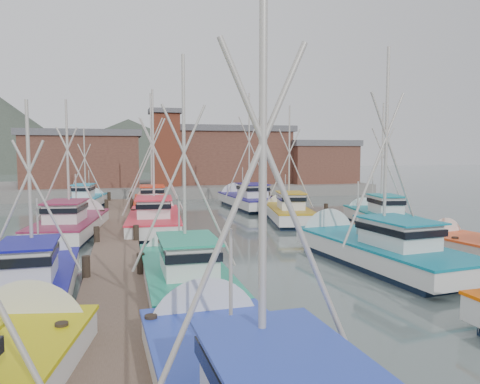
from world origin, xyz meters
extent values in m
plane|color=#516160|center=(0.00, 0.00, 0.00)|extent=(260.00, 260.00, 0.00)
cube|color=brown|center=(-7.00, 4.00, 0.20)|extent=(2.20, 46.00, 0.40)
cylinder|color=black|center=(-8.00, -9.00, 0.45)|extent=(0.30, 0.30, 1.50)
cylinder|color=black|center=(-8.00, -2.00, 0.45)|extent=(0.30, 0.30, 1.50)
cylinder|color=black|center=(-8.00, 5.00, 0.45)|extent=(0.30, 0.30, 1.50)
cylinder|color=black|center=(-8.00, 12.00, 0.45)|extent=(0.30, 0.30, 1.50)
cylinder|color=black|center=(-8.00, 19.00, 0.45)|extent=(0.30, 0.30, 1.50)
cylinder|color=black|center=(-8.00, 26.00, 0.45)|extent=(0.30, 0.30, 1.50)
cylinder|color=black|center=(-6.00, -9.00, 0.45)|extent=(0.30, 0.30, 1.50)
cylinder|color=black|center=(-6.00, -2.00, 0.45)|extent=(0.30, 0.30, 1.50)
cylinder|color=black|center=(-6.00, 5.00, 0.45)|extent=(0.30, 0.30, 1.50)
cylinder|color=black|center=(-6.00, 12.00, 0.45)|extent=(0.30, 0.30, 1.50)
cylinder|color=black|center=(-6.00, 19.00, 0.45)|extent=(0.30, 0.30, 1.50)
cylinder|color=black|center=(-6.00, 26.00, 0.45)|extent=(0.30, 0.30, 1.50)
cube|color=brown|center=(7.00, 4.00, 0.20)|extent=(2.20, 46.00, 0.40)
cylinder|color=black|center=(6.00, -2.00, 0.45)|extent=(0.30, 0.30, 1.50)
cylinder|color=black|center=(6.00, 5.00, 0.45)|extent=(0.30, 0.30, 1.50)
cylinder|color=black|center=(6.00, 12.00, 0.45)|extent=(0.30, 0.30, 1.50)
cylinder|color=black|center=(6.00, 19.00, 0.45)|extent=(0.30, 0.30, 1.50)
cylinder|color=black|center=(6.00, 26.00, 0.45)|extent=(0.30, 0.30, 1.50)
cylinder|color=black|center=(8.00, -2.00, 0.45)|extent=(0.30, 0.30, 1.50)
cylinder|color=black|center=(8.00, 5.00, 0.45)|extent=(0.30, 0.30, 1.50)
cylinder|color=black|center=(8.00, 12.00, 0.45)|extent=(0.30, 0.30, 1.50)
cylinder|color=black|center=(8.00, 19.00, 0.45)|extent=(0.30, 0.30, 1.50)
cylinder|color=black|center=(8.00, 26.00, 0.45)|extent=(0.30, 0.30, 1.50)
cube|color=gray|center=(0.00, 37.00, 0.60)|extent=(44.00, 16.00, 1.20)
cube|color=brown|center=(-11.00, 35.00, 3.95)|extent=(12.00, 8.00, 5.50)
cube|color=slate|center=(-11.00, 35.00, 7.05)|extent=(12.72, 8.48, 0.70)
cube|color=brown|center=(6.00, 37.00, 4.30)|extent=(14.00, 9.00, 6.20)
cube|color=slate|center=(6.00, 37.00, 7.75)|extent=(14.84, 9.54, 0.70)
cube|color=brown|center=(17.00, 34.00, 3.45)|extent=(8.00, 6.00, 4.50)
cube|color=slate|center=(17.00, 34.00, 6.05)|extent=(8.48, 6.36, 0.70)
cube|color=#602A1B|center=(-2.00, 33.00, 5.20)|extent=(3.00, 3.00, 8.00)
cube|color=slate|center=(-2.00, 33.00, 9.45)|extent=(3.60, 3.60, 0.50)
cone|color=#485244|center=(-5.00, 130.00, 0.00)|extent=(140.00, 140.00, 30.00)
cone|color=#485244|center=(35.00, 120.00, 0.00)|extent=(90.00, 90.00, 24.00)
cone|color=silver|center=(-4.71, -8.29, 0.55)|extent=(2.92, 1.25, 2.86)
cube|color=black|center=(-4.40, -13.96, 1.88)|extent=(2.13, 3.13, 0.28)
cube|color=blue|center=(-4.40, -13.96, 2.24)|extent=(2.26, 3.32, 0.07)
cylinder|color=#BBB4AB|center=(-4.45, -13.04, 4.78)|extent=(0.13, 0.13, 7.36)
cylinder|color=#BBB4AB|center=(-5.04, -13.08, 3.91)|extent=(2.63, 0.24, 5.75)
cylinder|color=#BBB4AB|center=(-3.87, -13.01, 3.91)|extent=(2.63, 0.24, 5.75)
cylinder|color=#BBB4AB|center=(-4.55, -11.21, 2.30)|extent=(0.08, 0.08, 2.56)
cone|color=silver|center=(-8.76, -7.44, 0.55)|extent=(3.01, 1.60, 2.85)
cube|color=#0F1E35|center=(-4.57, -4.03, 0.05)|extent=(2.37, 7.19, 0.70)
cube|color=silver|center=(-4.57, -4.03, 0.70)|extent=(2.70, 8.17, 0.80)
cube|color=#1E9E78|center=(-4.57, -4.03, 1.08)|extent=(2.78, 8.25, 0.10)
cone|color=silver|center=(-4.59, 0.05, 0.55)|extent=(2.55, 1.11, 2.55)
cube|color=silver|center=(-4.57, -5.01, 1.65)|extent=(1.66, 2.46, 1.10)
cube|color=black|center=(-4.57, -5.01, 1.88)|extent=(1.77, 2.70, 0.28)
cube|color=#1E9E78|center=(-4.57, -5.01, 2.24)|extent=(1.87, 2.86, 0.07)
cylinder|color=#BBB4AB|center=(-4.57, -4.19, 4.70)|extent=(0.11, 0.11, 7.19)
cylinder|color=#BBB4AB|center=(-5.09, -4.20, 3.85)|extent=(2.57, 0.10, 5.62)
cylinder|color=#BBB4AB|center=(-4.05, -4.19, 3.85)|extent=(2.57, 0.10, 5.62)
cylinder|color=#BBB4AB|center=(-4.58, -2.56, 2.30)|extent=(0.07, 0.07, 2.28)
cube|color=#0F1E35|center=(4.39, -1.73, 0.05)|extent=(3.83, 8.87, 0.70)
cube|color=silver|center=(4.39, -1.73, 0.70)|extent=(4.35, 10.08, 0.80)
cube|color=#0B7891|center=(4.39, -1.73, 1.08)|extent=(4.45, 10.19, 0.10)
cone|color=silver|center=(3.80, 3.12, 0.55)|extent=(3.16, 1.46, 3.05)
cube|color=silver|center=(4.53, -2.90, 1.65)|extent=(2.31, 3.15, 1.10)
cube|color=black|center=(4.53, -2.90, 1.88)|extent=(2.48, 3.46, 0.28)
cube|color=#0B7891|center=(4.53, -2.90, 2.24)|extent=(2.63, 3.66, 0.07)
cylinder|color=#BBB4AB|center=(4.42, -1.93, 5.30)|extent=(0.15, 0.15, 8.39)
cylinder|color=#BBB4AB|center=(3.80, -2.00, 4.31)|extent=(2.99, 0.47, 6.56)
cylinder|color=#BBB4AB|center=(5.04, -1.85, 4.31)|extent=(2.99, 0.47, 6.56)
cylinder|color=#BBB4AB|center=(4.18, 0.01, 2.30)|extent=(0.09, 0.09, 2.73)
cube|color=#0F1E35|center=(-9.53, -3.61, 0.05)|extent=(2.38, 6.64, 0.70)
cube|color=silver|center=(-9.53, -3.61, 0.70)|extent=(2.71, 7.55, 0.80)
cube|color=#10108E|center=(-9.53, -3.61, 1.08)|extent=(2.78, 7.63, 0.10)
cone|color=silver|center=(-9.67, 0.12, 0.55)|extent=(2.37, 1.19, 2.33)
cube|color=silver|center=(-9.49, -4.50, 1.65)|extent=(1.59, 2.29, 1.10)
cube|color=black|center=(-9.49, -4.50, 1.88)|extent=(1.69, 2.52, 0.28)
cube|color=#10108E|center=(-9.49, -4.50, 2.24)|extent=(1.80, 2.67, 0.07)
cylinder|color=#BBB4AB|center=(-9.52, -3.76, 3.91)|extent=(0.12, 0.12, 5.63)
cylinder|color=#BBB4AB|center=(-10.03, -3.78, 3.25)|extent=(2.02, 0.16, 4.40)
cylinder|color=#BBB4AB|center=(-9.01, -3.74, 3.25)|extent=(2.02, 0.16, 4.40)
cylinder|color=#BBB4AB|center=(-9.58, -2.26, 2.30)|extent=(0.07, 0.07, 2.24)
cone|color=silver|center=(8.59, 0.13, 0.55)|extent=(2.72, 1.56, 2.56)
cube|color=#0F1E35|center=(-4.75, 9.90, 0.05)|extent=(3.31, 8.50, 0.70)
cube|color=silver|center=(-4.75, 9.90, 0.70)|extent=(3.76, 9.66, 0.80)
cube|color=red|center=(-4.75, 9.90, 1.08)|extent=(3.86, 9.76, 0.10)
cone|color=silver|center=(-4.40, 14.61, 0.55)|extent=(3.03, 1.31, 2.96)
cube|color=silver|center=(-4.83, 8.76, 1.65)|extent=(2.11, 2.97, 1.10)
cube|color=black|center=(-4.83, 8.76, 1.88)|extent=(2.25, 3.26, 0.28)
cube|color=red|center=(-4.83, 8.76, 2.24)|extent=(2.39, 3.46, 0.07)
cylinder|color=#BBB4AB|center=(-4.76, 9.71, 5.00)|extent=(0.14, 0.14, 7.81)
cylinder|color=#BBB4AB|center=(-5.36, 9.75, 4.09)|extent=(2.79, 0.30, 6.10)
cylinder|color=#BBB4AB|center=(-4.16, 9.66, 4.09)|extent=(2.79, 0.30, 6.10)
cylinder|color=#BBB4AB|center=(-4.62, 11.59, 2.30)|extent=(0.08, 0.08, 2.64)
cube|color=#0F1E35|center=(4.75, 11.22, 0.05)|extent=(3.36, 7.10, 0.70)
cube|color=silver|center=(4.75, 11.22, 0.70)|extent=(3.82, 8.07, 0.80)
cube|color=#BC8F16|center=(4.75, 11.22, 1.08)|extent=(3.91, 8.16, 0.10)
cone|color=silver|center=(5.42, 15.04, 0.55)|extent=(2.58, 1.50, 2.42)
cube|color=silver|center=(4.59, 10.30, 1.65)|extent=(1.94, 2.56, 1.10)
cube|color=black|center=(4.59, 10.30, 1.88)|extent=(2.08, 2.81, 0.28)
cube|color=#BC8F16|center=(4.59, 10.30, 2.24)|extent=(2.21, 2.98, 0.07)
cylinder|color=#BBB4AB|center=(4.73, 11.06, 4.68)|extent=(0.13, 0.13, 7.17)
cylinder|color=#BBB4AB|center=(4.24, 11.15, 3.84)|extent=(2.53, 0.52, 5.60)
cylinder|color=#BBB4AB|center=(5.21, 10.98, 3.84)|extent=(2.53, 0.52, 5.60)
cylinder|color=#BBB4AB|center=(4.99, 12.59, 2.30)|extent=(0.07, 0.07, 2.16)
cube|color=#0F1E35|center=(-9.70, 9.01, 0.05)|extent=(3.59, 8.29, 0.70)
cube|color=silver|center=(-9.70, 9.01, 0.70)|extent=(4.08, 9.42, 0.80)
cube|color=maroon|center=(-9.70, 9.01, 1.08)|extent=(4.18, 9.52, 0.10)
cone|color=silver|center=(-9.13, 13.53, 0.55)|extent=(2.96, 1.45, 2.84)
cube|color=silver|center=(-9.84, 7.92, 1.65)|extent=(2.16, 2.94, 1.10)
cube|color=black|center=(-9.84, 7.92, 1.88)|extent=(2.32, 3.23, 0.28)
cube|color=maroon|center=(-9.84, 7.92, 2.24)|extent=(2.46, 3.43, 0.07)
cylinder|color=#BBB4AB|center=(-9.72, 8.82, 4.58)|extent=(0.15, 0.15, 6.95)
cylinder|color=#BBB4AB|center=(-10.34, 8.90, 3.76)|extent=(2.49, 0.41, 5.44)
cylinder|color=#BBB4AB|center=(-9.10, 8.75, 3.76)|extent=(2.49, 0.41, 5.44)
cylinder|color=#BBB4AB|center=(-9.49, 10.63, 2.30)|extent=(0.09, 0.09, 2.74)
cube|color=#0F1E35|center=(9.90, 7.65, 0.05)|extent=(3.03, 6.79, 0.70)
cube|color=silver|center=(9.90, 7.65, 0.70)|extent=(3.44, 7.71, 0.80)
cube|color=#0B7C86|center=(9.90, 7.65, 1.08)|extent=(3.52, 7.80, 0.10)
cone|color=silver|center=(10.40, 11.34, 0.55)|extent=(2.48, 1.41, 2.35)
cube|color=silver|center=(9.78, 6.77, 1.65)|extent=(1.81, 2.42, 1.10)
cube|color=black|center=(9.78, 6.77, 1.88)|extent=(1.94, 2.65, 0.28)
cube|color=#0B7C86|center=(9.78, 6.77, 2.24)|extent=(2.05, 2.82, 0.07)
cylinder|color=#BBB4AB|center=(9.88, 7.51, 4.66)|extent=(0.12, 0.12, 7.12)
cylinder|color=#BBB4AB|center=(9.39, 7.57, 3.82)|extent=(2.52, 0.42, 5.56)
cylinder|color=#BBB4AB|center=(10.38, 7.44, 3.82)|extent=(2.52, 0.42, 5.56)
cylinder|color=#BBB4AB|center=(10.08, 8.98, 2.30)|extent=(0.07, 0.07, 2.18)
cube|color=#0F1E35|center=(-4.32, 19.81, 0.05)|extent=(2.77, 7.74, 0.70)
cube|color=silver|center=(-4.32, 19.81, 0.70)|extent=(3.15, 8.80, 0.80)
cube|color=red|center=(-4.32, 19.81, 1.08)|extent=(3.23, 8.89, 0.10)
cone|color=silver|center=(-4.17, 24.16, 0.55)|extent=(2.76, 1.20, 2.72)
cube|color=silver|center=(-4.36, 18.77, 1.65)|extent=(1.85, 2.67, 1.10)
cube|color=black|center=(-4.36, 18.77, 1.88)|extent=(1.97, 2.94, 0.28)
cube|color=red|center=(-4.36, 18.77, 2.24)|extent=(2.09, 3.12, 0.07)
cylinder|color=#BBB4AB|center=(-4.33, 19.64, 5.47)|extent=(0.13, 0.13, 8.75)
cylinder|color=#BBB4AB|center=(-4.89, 19.66, 4.45)|extent=(3.11, 0.20, 6.83)
cylinder|color=#BBB4AB|center=(-3.77, 19.62, 4.45)|extent=(3.11, 0.20, 6.83)
cylinder|color=#BBB4AB|center=(-4.27, 21.38, 2.30)|extent=(0.07, 0.07, 2.43)
cube|color=#0F1E35|center=(4.21, 20.22, 0.05)|extent=(3.23, 8.48, 0.70)
cube|color=silver|center=(4.21, 20.22, 0.70)|extent=(3.67, 9.64, 0.80)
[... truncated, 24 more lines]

